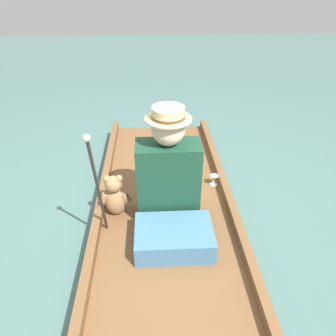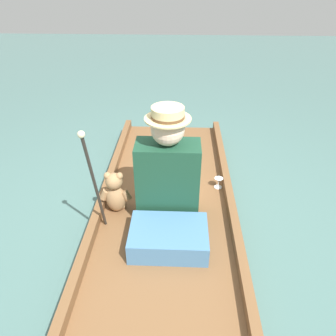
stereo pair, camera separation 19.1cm
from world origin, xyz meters
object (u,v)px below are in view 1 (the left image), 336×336
Objects in this scene: seated_person at (168,173)px; teddy_bear at (115,196)px; wine_glass at (214,178)px; walking_cane at (96,181)px.

seated_person reaches higher than teddy_bear.
wine_glass is 1.18m from walking_cane.
walking_cane is (-0.06, -0.30, 0.35)m from teddy_bear.
seated_person is 9.23× the size of wine_glass.
wine_glass is at bearing 36.13° from walking_cane.
teddy_bear is 0.47m from walking_cane.
walking_cane is at bearing -100.77° from teddy_bear.
seated_person is 0.44m from teddy_bear.
seated_person is at bearing 35.91° from walking_cane.
seated_person is at bearing -143.62° from wine_glass.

